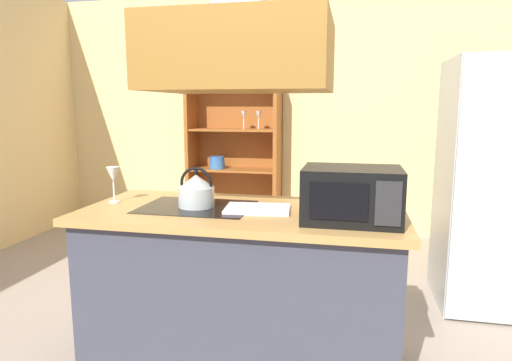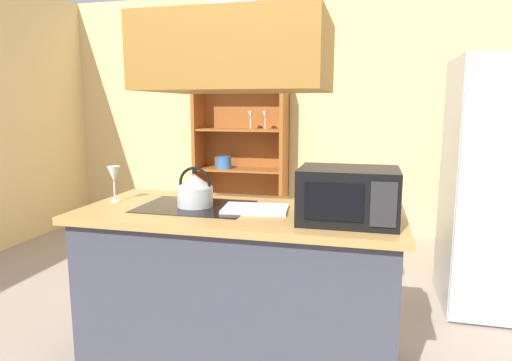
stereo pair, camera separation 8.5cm
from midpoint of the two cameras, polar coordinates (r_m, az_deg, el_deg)
name	(u,v)px [view 2 (the right image)]	position (r m, az deg, el deg)	size (l,w,h in m)	color
wall_back	(313,115)	(5.20, 7.80, 8.31)	(6.00, 0.12, 2.70)	#E9CA84
kitchen_island	(240,288)	(2.54, -1.01, -13.54)	(1.71, 0.80, 0.90)	#393B49
range_hood	(239,35)	(2.37, -1.10, 18.09)	(0.90, 0.70, 1.18)	olive
dish_cabinet	(242,162)	(5.17, -1.39, 2.33)	(1.05, 0.40, 1.82)	#995321
kettle	(195,190)	(2.46, -6.82, -1.23)	(0.20, 0.20, 0.22)	#B4BFBF
cutting_board	(255,209)	(2.37, 0.95, -3.64)	(0.34, 0.24, 0.02)	white
microwave	(348,195)	(2.17, 12.79, -1.85)	(0.46, 0.35, 0.26)	black
wine_glass_on_counter	(114,176)	(2.69, -16.82, 0.61)	(0.08, 0.08, 0.21)	silver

